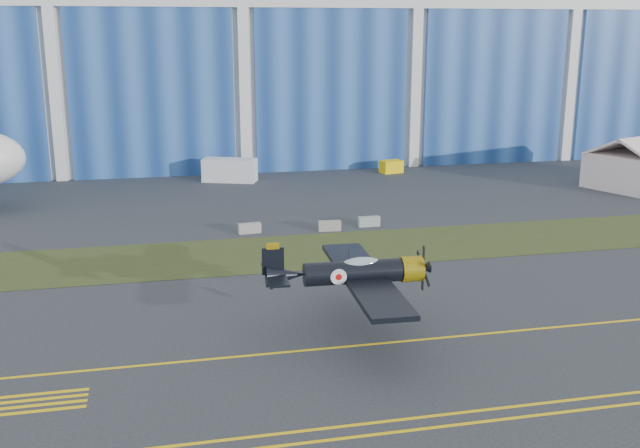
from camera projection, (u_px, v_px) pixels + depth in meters
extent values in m
plane|color=#30363B|center=(344.00, 313.00, 47.33)|extent=(260.00, 260.00, 0.00)
cube|color=#475128|center=(301.00, 251.00, 60.55)|extent=(260.00, 10.00, 0.02)
cube|color=silver|center=(225.00, 46.00, 111.56)|extent=(220.00, 45.00, 30.00)
cube|color=navy|center=(245.00, 92.00, 91.28)|extent=(220.00, 0.60, 20.00)
cube|color=silver|center=(242.00, 2.00, 88.57)|extent=(220.00, 0.70, 1.20)
cube|color=yellow|center=(366.00, 345.00, 42.61)|extent=(200.00, 0.20, 0.02)
cube|color=yellow|center=(424.00, 429.00, 33.64)|extent=(80.00, 0.20, 0.02)
cube|color=yellow|center=(416.00, 418.00, 34.58)|extent=(80.00, 0.20, 0.02)
cube|color=silver|center=(230.00, 170.00, 88.28)|extent=(6.70, 4.50, 2.70)
cube|color=yellow|center=(391.00, 167.00, 93.80)|extent=(2.97, 2.23, 1.55)
cube|color=gray|center=(250.00, 228.00, 65.91)|extent=(2.05, 0.81, 0.90)
cube|color=gray|center=(330.00, 226.00, 66.72)|extent=(2.05, 0.78, 0.90)
cube|color=#8A9B99|center=(369.00, 221.00, 68.22)|extent=(2.02, 0.66, 0.90)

